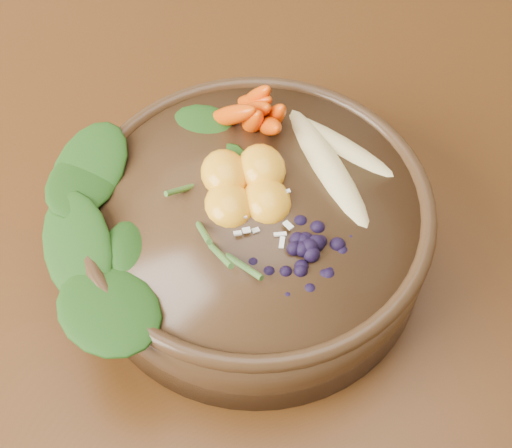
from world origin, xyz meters
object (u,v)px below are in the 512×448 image
Objects in this scene: stoneware_bowl at (256,231)px; banana_halves at (335,144)px; kale_heap at (167,164)px; blueberry_pile at (305,238)px; dining_table at (258,169)px; carrot_cluster at (253,85)px; mandarin_cluster at (245,175)px.

banana_halves is at bearing 23.27° from stoneware_bowl.
blueberry_pile is (0.09, -0.10, -0.00)m from kale_heap.
dining_table is 9.40× the size of banana_halves.
dining_table is 0.23m from carrot_cluster.
carrot_cluster is 0.09m from banana_halves.
blueberry_pile reaches higher than stoneware_bowl.
carrot_cluster is 0.60× the size of blueberry_pile.
kale_heap reaches higher than dining_table.
mandarin_cluster is at bearing 170.25° from banana_halves.
banana_halves is at bearing 59.01° from blueberry_pile.
carrot_cluster is at bearing 90.98° from blueberry_pile.
dining_table is 19.35× the size of carrot_cluster.
banana_halves is at bearing -3.02° from kale_heap.
stoneware_bowl is (-0.05, -0.17, 0.13)m from dining_table.
carrot_cluster is 0.87× the size of mandarin_cluster.
banana_halves is 0.09m from mandarin_cluster.
blueberry_pile is (0.03, -0.08, 0.00)m from mandarin_cluster.
banana_halves is (0.08, 0.03, 0.05)m from stoneware_bowl.
carrot_cluster is at bearing 70.72° from mandarin_cluster.
kale_heap is at bearing 158.74° from mandarin_cluster.
banana_halves is (0.14, -0.01, -0.01)m from kale_heap.
carrot_cluster reaches higher than stoneware_bowl.
carrot_cluster is at bearing 76.84° from stoneware_bowl.
kale_heap reaches higher than stoneware_bowl.
carrot_cluster reaches higher than dining_table.
kale_heap is at bearing -169.49° from carrot_cluster.
kale_heap is 1.42× the size of blueberry_pile.
stoneware_bowl is 3.62× the size of carrot_cluster.
banana_halves is 1.23× the size of blueberry_pile.
dining_table is at bearing 84.20° from blueberry_pile.
kale_heap is 0.13m from blueberry_pile.
dining_table is 0.26m from kale_heap.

